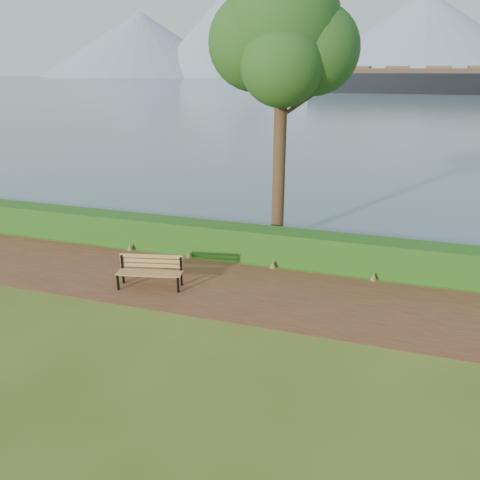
% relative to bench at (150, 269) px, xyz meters
% --- Properties ---
extents(ground, '(140.00, 140.00, 0.00)m').
position_rel_bench_xyz_m(ground, '(1.26, 0.18, -0.50)').
color(ground, '#4A5718').
rests_on(ground, ground).
extents(path, '(40.00, 3.40, 0.01)m').
position_rel_bench_xyz_m(path, '(1.26, 0.48, -0.50)').
color(path, '#592D1E').
rests_on(path, ground).
extents(hedge, '(32.00, 0.85, 1.00)m').
position_rel_bench_xyz_m(hedge, '(1.26, 2.78, -0.00)').
color(hedge, '#1B4C15').
rests_on(hedge, ground).
extents(water, '(700.00, 510.00, 0.00)m').
position_rel_bench_xyz_m(water, '(1.26, 260.18, -0.50)').
color(water, '#496676').
rests_on(water, ground).
extents(mountains, '(585.00, 190.00, 70.00)m').
position_rel_bench_xyz_m(mountains, '(-7.92, 406.23, 27.19)').
color(mountains, '#7E8FA8').
rests_on(mountains, ground).
extents(bench, '(1.81, 0.87, 0.88)m').
position_rel_bench_xyz_m(bench, '(0.00, 0.00, 0.00)').
color(bench, black).
rests_on(bench, ground).
extents(tree, '(4.55, 3.78, 8.78)m').
position_rel_bench_xyz_m(tree, '(2.42, 4.51, 6.02)').
color(tree, '#3E2419').
rests_on(tree, ground).
extents(cargo_ship, '(67.86, 13.34, 20.49)m').
position_rel_bench_xyz_m(cargo_ship, '(20.01, 121.96, 2.55)').
color(cargo_ship, black).
rests_on(cargo_ship, ground).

